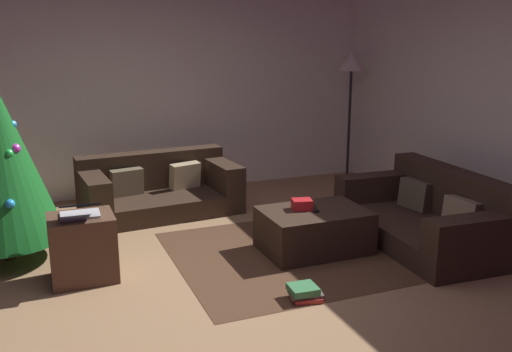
% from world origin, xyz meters
% --- Properties ---
extents(ground_plane, '(6.40, 6.40, 0.00)m').
position_xyz_m(ground_plane, '(0.00, 0.00, 0.00)').
color(ground_plane, '#93704C').
extents(rear_partition, '(6.40, 0.12, 2.60)m').
position_xyz_m(rear_partition, '(0.00, 3.14, 1.30)').
color(rear_partition, silver).
rests_on(rear_partition, ground_plane).
extents(couch_left, '(1.79, 1.04, 0.66)m').
position_xyz_m(couch_left, '(-0.00, 2.24, 0.26)').
color(couch_left, '#332319').
rests_on(couch_left, ground_plane).
extents(couch_right, '(1.07, 1.85, 0.70)m').
position_xyz_m(couch_right, '(2.25, 0.27, 0.26)').
color(couch_right, '#332319').
rests_on(couch_right, ground_plane).
extents(ottoman, '(0.96, 0.68, 0.40)m').
position_xyz_m(ottoman, '(1.09, 0.48, 0.20)').
color(ottoman, '#332319').
rests_on(ottoman, ground_plane).
extents(gift_box, '(0.21, 0.19, 0.10)m').
position_xyz_m(gift_box, '(0.99, 0.55, 0.44)').
color(gift_box, red).
rests_on(gift_box, ottoman).
extents(tv_remote, '(0.08, 0.17, 0.02)m').
position_xyz_m(tv_remote, '(1.09, 0.48, 0.41)').
color(tv_remote, black).
rests_on(tv_remote, ottoman).
extents(side_table, '(0.52, 0.44, 0.55)m').
position_xyz_m(side_table, '(-0.98, 0.63, 0.27)').
color(side_table, '#4C3323').
rests_on(side_table, ground_plane).
extents(laptop, '(0.32, 0.39, 0.17)m').
position_xyz_m(laptop, '(-0.98, 0.58, 0.61)').
color(laptop, silver).
rests_on(laptop, side_table).
extents(book_stack, '(0.28, 0.23, 0.11)m').
position_xyz_m(book_stack, '(0.54, -0.40, 0.06)').
color(book_stack, '#B7332D').
rests_on(book_stack, ground_plane).
extents(corner_lamp, '(0.36, 0.36, 1.76)m').
position_xyz_m(corner_lamp, '(2.72, 2.59, 1.51)').
color(corner_lamp, black).
rests_on(corner_lamp, ground_plane).
extents(area_rug, '(2.60, 2.00, 0.01)m').
position_xyz_m(area_rug, '(1.09, 0.48, 0.00)').
color(area_rug, '#4B3120').
rests_on(area_rug, ground_plane).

